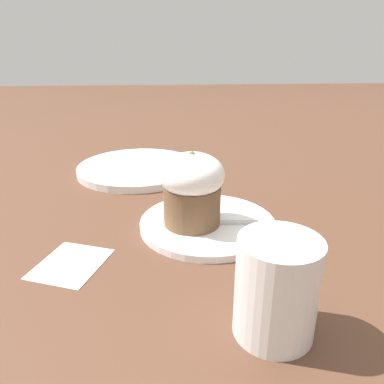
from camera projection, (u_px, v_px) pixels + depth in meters
ground_plane at (207, 227)px, 0.61m from camera, size 4.00×4.00×0.00m
dessert_plate at (207, 224)px, 0.61m from camera, size 0.22×0.22×0.01m
carrot_cake at (192, 188)px, 0.57m from camera, size 0.10×0.10×0.12m
spoon at (206, 222)px, 0.59m from camera, size 0.04×0.12×0.01m
coffee_cup at (276, 287)px, 0.37m from camera, size 0.12×0.08×0.11m
side_plate at (138, 168)px, 0.86m from camera, size 0.27×0.27×0.02m
paper_napkin at (71, 264)px, 0.51m from camera, size 0.12×0.11×0.00m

